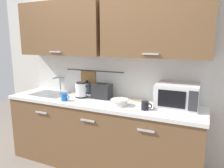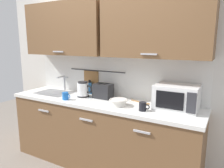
% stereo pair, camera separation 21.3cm
% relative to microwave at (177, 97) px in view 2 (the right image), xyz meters
% --- Properties ---
extents(counter_unit, '(2.53, 0.64, 0.90)m').
position_rel_microwave_xyz_m(counter_unit, '(-0.93, -0.11, -0.58)').
color(counter_unit, brown).
rests_on(counter_unit, ground).
extents(back_wall_assembly, '(3.70, 0.41, 2.50)m').
position_rel_microwave_xyz_m(back_wall_assembly, '(-0.92, 0.12, 0.49)').
color(back_wall_assembly, silver).
rests_on(back_wall_assembly, ground).
extents(sink_faucet, '(0.09, 0.17, 0.22)m').
position_rel_microwave_xyz_m(sink_faucet, '(-1.73, 0.12, 0.01)').
color(sink_faucet, '#B2B5BA').
rests_on(sink_faucet, counter_unit).
extents(microwave, '(0.46, 0.35, 0.27)m').
position_rel_microwave_xyz_m(microwave, '(0.00, 0.00, 0.00)').
color(microwave, white).
rests_on(microwave, counter_unit).
extents(electric_kettle, '(0.23, 0.16, 0.21)m').
position_rel_microwave_xyz_m(electric_kettle, '(-1.22, -0.07, -0.03)').
color(electric_kettle, black).
rests_on(electric_kettle, counter_unit).
extents(dish_soap_bottle, '(0.06, 0.06, 0.20)m').
position_rel_microwave_xyz_m(dish_soap_bottle, '(-1.24, 0.12, -0.05)').
color(dish_soap_bottle, '#3F8CD8').
rests_on(dish_soap_bottle, counter_unit).
extents(mug_near_sink, '(0.12, 0.08, 0.09)m').
position_rel_microwave_xyz_m(mug_near_sink, '(-1.33, -0.30, -0.09)').
color(mug_near_sink, blue).
rests_on(mug_near_sink, counter_unit).
extents(mixing_bowl, '(0.21, 0.21, 0.08)m').
position_rel_microwave_xyz_m(mixing_bowl, '(-0.61, -0.20, -0.09)').
color(mixing_bowl, silver).
rests_on(mixing_bowl, counter_unit).
extents(toaster, '(0.26, 0.17, 0.19)m').
position_rel_microwave_xyz_m(toaster, '(-0.95, 0.01, -0.04)').
color(toaster, '#232326').
rests_on(toaster, counter_unit).
extents(mug_by_kettle, '(0.12, 0.08, 0.09)m').
position_rel_microwave_xyz_m(mug_by_kettle, '(-0.30, -0.24, -0.09)').
color(mug_by_kettle, black).
rests_on(mug_by_kettle, counter_unit).
extents(wooden_spoon, '(0.27, 0.10, 0.01)m').
position_rel_microwave_xyz_m(wooden_spoon, '(-0.41, 0.04, -0.13)').
color(wooden_spoon, '#9E7042').
rests_on(wooden_spoon, counter_unit).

